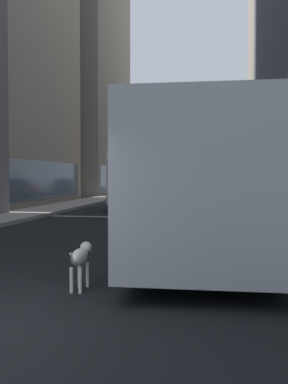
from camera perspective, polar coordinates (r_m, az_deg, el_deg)
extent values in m
plane|color=black|center=(40.25, 4.48, -0.66)|extent=(120.00, 120.00, 0.00)
cube|color=#9E9991|center=(41.06, -3.47, -0.51)|extent=(2.40, 110.00, 0.15)
cube|color=#ADA89E|center=(40.23, 12.61, -0.60)|extent=(2.40, 110.00, 0.15)
cube|color=slate|center=(30.56, -11.96, 1.49)|extent=(0.08, 13.77, 2.40)
cube|color=gray|center=(49.29, -9.56, 16.76)|extent=(10.34, 14.97, 28.92)
cube|color=slate|center=(46.29, -3.40, 1.66)|extent=(0.08, 13.47, 2.40)
cube|color=slate|center=(28.16, 14.90, 1.43)|extent=(0.08, 16.73, 2.40)
cube|color=slate|center=(49.34, 13.38, 1.62)|extent=(0.08, 18.09, 2.40)
cube|color=#999EA3|center=(11.85, 7.95, 1.27)|extent=(2.55, 11.50, 2.75)
cube|color=slate|center=(11.86, 7.97, 3.66)|extent=(2.57, 11.04, 0.90)
cube|color=black|center=(17.60, 8.18, -2.20)|extent=(2.55, 0.16, 0.44)
cylinder|color=black|center=(15.51, 3.94, -2.92)|extent=(0.30, 1.00, 1.00)
cylinder|color=black|center=(15.49, 12.28, -2.97)|extent=(0.30, 1.00, 1.00)
cylinder|color=black|center=(7.92, -0.73, -7.58)|extent=(0.30, 1.00, 1.00)
cylinder|color=black|center=(7.87, 15.80, -7.70)|extent=(0.30, 1.00, 1.00)
cube|color=silver|center=(17.09, 3.30, 4.24)|extent=(0.08, 0.24, 0.40)
cube|color=red|center=(35.19, -0.71, 0.10)|extent=(1.90, 4.60, 0.75)
cube|color=slate|center=(34.95, -0.78, 1.16)|extent=(1.74, 2.07, 0.55)
cylinder|color=black|center=(37.20, -1.51, -0.38)|extent=(0.22, 0.64, 0.64)
cylinder|color=black|center=(36.94, 1.05, -0.39)|extent=(0.22, 0.64, 0.64)
cylinder|color=black|center=(33.50, -2.66, -0.63)|extent=(0.22, 0.64, 0.64)
cylinder|color=black|center=(33.22, 0.18, -0.65)|extent=(0.22, 0.64, 0.64)
cube|color=#4C6BB7|center=(34.49, 5.78, 0.06)|extent=(1.94, 4.12, 0.75)
cube|color=slate|center=(34.27, 5.77, 1.13)|extent=(1.78, 1.85, 0.55)
cylinder|color=black|center=(36.19, 4.56, -0.45)|extent=(0.22, 0.64, 0.64)
cylinder|color=black|center=(36.11, 7.27, -0.46)|extent=(0.22, 0.64, 0.64)
cylinder|color=black|center=(32.92, 4.14, -0.68)|extent=(0.22, 0.64, 0.64)
cylinder|color=black|center=(32.83, 7.13, -0.69)|extent=(0.22, 0.64, 0.64)
cube|color=slate|center=(52.34, 4.15, 0.69)|extent=(1.94, 4.40, 0.75)
cube|color=slate|center=(52.11, 4.13, 1.40)|extent=(1.79, 1.98, 0.55)
cylinder|color=black|center=(54.20, 3.39, 0.34)|extent=(0.22, 0.64, 0.64)
cylinder|color=black|center=(54.07, 5.21, 0.33)|extent=(0.22, 0.64, 0.64)
cylinder|color=black|center=(50.65, 3.02, 0.23)|extent=(0.22, 0.64, 0.64)
cylinder|color=black|center=(50.51, 4.96, 0.22)|extent=(0.22, 0.64, 0.64)
cube|color=#19519E|center=(29.02, 0.47, 1.31)|extent=(2.30, 2.00, 2.10)
cube|color=silver|center=(25.32, -0.74, 1.79)|extent=(2.30, 5.50, 2.60)
cylinder|color=black|center=(29.21, -1.49, -0.75)|extent=(0.28, 0.90, 0.90)
cylinder|color=black|center=(28.93, 2.45, -0.77)|extent=(0.28, 0.90, 0.90)
cylinder|color=black|center=(23.83, -3.83, -1.35)|extent=(0.28, 0.90, 0.90)
cylinder|color=black|center=(23.47, 0.99, -1.40)|extent=(0.28, 0.90, 0.90)
ellipsoid|color=white|center=(7.46, -7.98, -7.95)|extent=(0.22, 0.60, 0.26)
sphere|color=white|center=(7.80, -7.17, -6.83)|extent=(0.20, 0.20, 0.20)
sphere|color=black|center=(7.84, -7.56, -6.66)|extent=(0.07, 0.07, 0.07)
sphere|color=black|center=(7.80, -6.71, -6.69)|extent=(0.07, 0.07, 0.07)
cylinder|color=white|center=(7.07, -8.92, -8.08)|extent=(0.03, 0.16, 0.19)
cylinder|color=white|center=(7.74, -8.02, -10.08)|extent=(0.06, 0.06, 0.40)
cylinder|color=white|center=(7.70, -7.00, -10.13)|extent=(0.06, 0.06, 0.40)
cylinder|color=white|center=(7.35, -8.98, -10.73)|extent=(0.06, 0.06, 0.40)
cylinder|color=white|center=(7.31, -7.91, -10.80)|extent=(0.06, 0.06, 0.40)
sphere|color=black|center=(7.53, -7.39, -7.54)|extent=(0.04, 0.04, 0.04)
sphere|color=black|center=(7.40, -8.61, -7.88)|extent=(0.04, 0.04, 0.04)
sphere|color=black|center=(7.27, -8.24, -7.72)|extent=(0.04, 0.04, 0.04)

